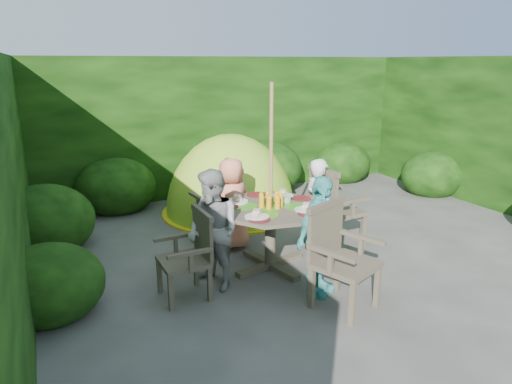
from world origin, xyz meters
name	(u,v)px	position (x,y,z in m)	size (l,w,h in m)	color
ground	(341,260)	(0.00, 0.00, 0.00)	(60.00, 60.00, 0.00)	#45433E
hedge_enclosure	(291,145)	(0.00, 1.33, 1.25)	(9.00, 9.00, 2.50)	black
patio_table	(271,216)	(-0.90, 0.22, 0.66)	(1.60, 1.60, 0.93)	#42392B
parasol_pole	(271,180)	(-0.90, 0.22, 1.10)	(0.04, 0.04, 2.20)	olive
garden_chair_right	(333,206)	(0.16, 0.47, 0.56)	(0.60, 0.66, 1.06)	#42392B
garden_chair_left	(190,254)	(-1.97, -0.04, 0.48)	(0.50, 0.55, 0.90)	#42392B
garden_chair_back	(219,205)	(-1.15, 1.28, 0.52)	(0.64, 0.58, 0.98)	#42392B
garden_chair_front	(339,255)	(-0.68, -0.85, 0.55)	(0.77, 0.73, 1.03)	#42392B
child_right	(318,206)	(-0.12, 0.39, 0.62)	(0.45, 0.30, 1.25)	white
child_left	(213,230)	(-1.68, 0.04, 0.66)	(0.65, 0.50, 1.33)	#989994
child_back	(232,204)	(-1.07, 1.00, 0.61)	(0.60, 0.39, 1.22)	#F78A66
child_front	(319,236)	(-0.73, -0.56, 0.65)	(0.76, 0.32, 1.30)	#51BEBB
dome_tent	(231,212)	(-0.51, 2.39, 0.00)	(2.47, 2.47, 2.60)	#8FD629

